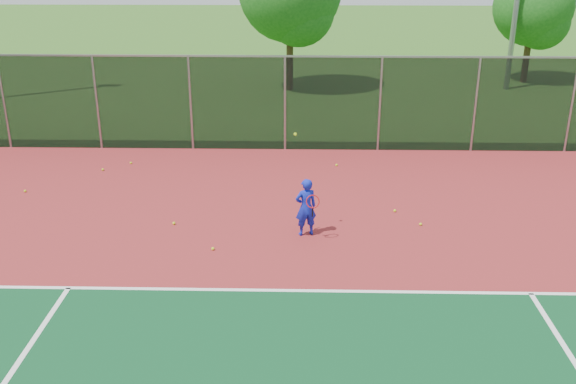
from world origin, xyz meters
name	(u,v)px	position (x,y,z in m)	size (l,w,h in m)	color
court_apron	(437,322)	(0.00, 2.00, 0.01)	(30.00, 20.00, 0.02)	maroon
fence_back	(380,103)	(0.00, 12.00, 1.56)	(30.00, 0.06, 3.03)	black
tennis_player	(306,207)	(-2.34, 5.57, 0.71)	(0.59, 0.65, 2.42)	#1321B5
practice_ball_1	(421,224)	(0.41, 6.13, 0.06)	(0.07, 0.07, 0.07)	#C6DE19
practice_ball_2	(337,165)	(-1.40, 10.36, 0.06)	(0.07, 0.07, 0.07)	#C6DE19
practice_ball_3	(213,249)	(-4.39, 4.71, 0.06)	(0.07, 0.07, 0.07)	#C6DE19
practice_ball_4	(103,170)	(-8.32, 9.79, 0.06)	(0.07, 0.07, 0.07)	#C6DE19
practice_ball_5	(131,163)	(-7.64, 10.41, 0.06)	(0.07, 0.07, 0.07)	#C6DE19
practice_ball_6	(174,223)	(-5.50, 6.04, 0.06)	(0.07, 0.07, 0.07)	#C6DE19
practice_ball_7	(25,191)	(-9.92, 8.04, 0.06)	(0.07, 0.07, 0.07)	#C6DE19
practice_ball_8	(395,211)	(-0.11, 6.93, 0.06)	(0.07, 0.07, 0.07)	#C6DE19
tree_back_mid	(535,10)	(8.19, 22.71, 3.32)	(3.61, 3.61, 5.30)	#362613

